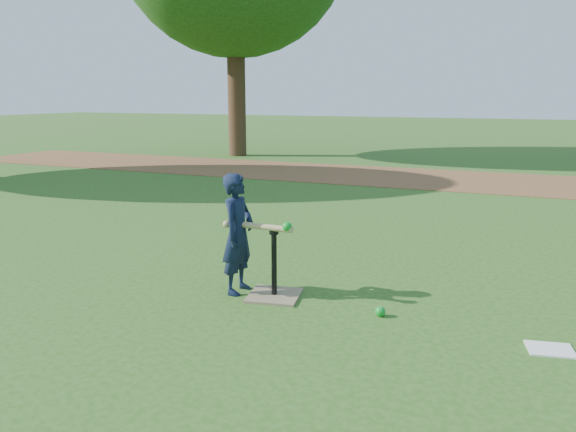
% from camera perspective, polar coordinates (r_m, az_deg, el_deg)
% --- Properties ---
extents(ground, '(80.00, 80.00, 0.00)m').
position_cam_1_polar(ground, '(4.84, 1.67, -8.33)').
color(ground, '#285116').
rests_on(ground, ground).
extents(dirt_strip, '(24.00, 3.00, 0.01)m').
position_cam_1_polar(dirt_strip, '(11.96, 15.01, 3.65)').
color(dirt_strip, brown).
rests_on(dirt_strip, ground).
extents(child, '(0.26, 0.39, 1.05)m').
position_cam_1_polar(child, '(4.86, -5.10, -1.81)').
color(child, black).
rests_on(child, ground).
extents(wiffle_ball_ground, '(0.08, 0.08, 0.08)m').
position_cam_1_polar(wiffle_ball_ground, '(4.51, 9.37, -9.55)').
color(wiffle_ball_ground, '#0D9926').
rests_on(wiffle_ball_ground, ground).
extents(clipboard, '(0.34, 0.29, 0.01)m').
position_cam_1_polar(clipboard, '(4.30, 25.10, -12.18)').
color(clipboard, white).
rests_on(clipboard, ground).
extents(batting_tee, '(0.50, 0.50, 0.61)m').
position_cam_1_polar(batting_tee, '(4.84, -1.41, -6.96)').
color(batting_tee, '#857254').
rests_on(batting_tee, ground).
extents(swing_action, '(0.63, 0.11, 0.10)m').
position_cam_1_polar(swing_action, '(4.71, -2.67, -1.04)').
color(swing_action, tan).
rests_on(swing_action, ground).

